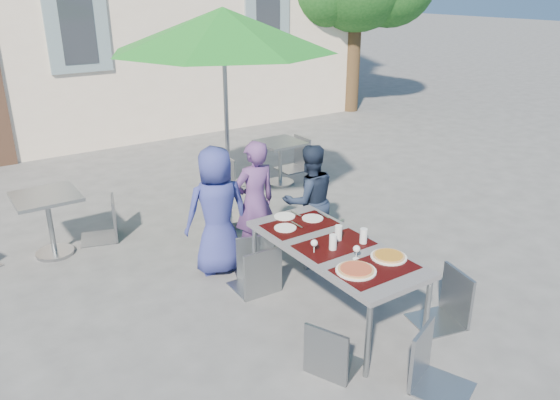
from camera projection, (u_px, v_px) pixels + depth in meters
ground at (346, 356)px, 4.72m from camera, size 90.00×90.00×0.00m
dining_table at (334, 250)px, 5.07m from camera, size 0.80×1.85×0.76m
pizza_near_left at (356, 270)px, 4.58m from camera, size 0.35×0.35×0.03m
pizza_near_right at (389, 256)px, 4.81m from camera, size 0.32×0.32×0.03m
glassware at (343, 239)px, 4.99m from camera, size 0.56×0.45×0.15m
place_settings at (295, 221)px, 5.55m from camera, size 0.63×0.46×0.01m
child_0 at (217, 211)px, 5.90m from camera, size 0.76×0.56×1.44m
child_1 at (255, 202)px, 6.14m from camera, size 0.53×0.35×1.43m
child_2 at (309, 200)px, 6.31m from camera, size 0.71×0.50×1.34m
chair_0 at (257, 242)px, 5.51m from camera, size 0.45×0.45×0.98m
chair_1 at (253, 228)px, 5.89m from camera, size 0.52×0.53×0.93m
chair_2 at (328, 219)px, 6.22m from camera, size 0.50×0.50×0.88m
chair_3 at (332, 320)px, 4.34m from camera, size 0.52×0.52×0.89m
chair_4 at (452, 267)px, 5.01m from camera, size 0.53×0.53×0.98m
chair_5 at (438, 326)px, 4.18m from camera, size 0.55×0.56×0.96m
patio_umbrella at (223, 31)px, 6.43m from camera, size 2.74×2.74×2.76m
cafe_table_0 at (49, 214)px, 6.32m from camera, size 0.71×0.71×0.76m
bg_chair_r_0 at (103, 195)px, 6.71m from camera, size 0.56×0.55×1.00m
cafe_table_1 at (280, 156)px, 8.63m from camera, size 0.66×0.66×0.70m
bg_chair_l_1 at (235, 155)px, 8.62m from camera, size 0.42×0.42×0.84m
bg_chair_r_1 at (297, 134)px, 9.31m from camera, size 0.47×0.47×1.05m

